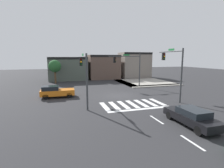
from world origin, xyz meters
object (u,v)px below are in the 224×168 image
(roadside_tree, at_px, (55,66))
(car_orange, at_px, (56,92))
(car_black, at_px, (191,117))
(traffic_signal_northeast, at_px, (129,64))
(traffic_signal_southwest, at_px, (84,69))
(traffic_signal_southeast, at_px, (173,64))

(roadside_tree, bearing_deg, car_orange, -88.26)
(car_black, height_order, car_orange, car_orange)
(car_black, height_order, roadside_tree, roadside_tree)
(car_black, xyz_separation_m, roadside_tree, (-10.34, 25.30, 2.66))
(traffic_signal_northeast, bearing_deg, traffic_signal_southwest, 44.59)
(traffic_signal_southeast, bearing_deg, traffic_signal_northeast, 11.23)
(traffic_signal_southwest, relative_size, car_black, 1.30)
(traffic_signal_southwest, distance_m, car_orange, 6.18)
(traffic_signal_southwest, xyz_separation_m, car_orange, (-3.05, 4.38, -3.13))
(car_black, xyz_separation_m, car_orange, (-9.95, 12.52, 0.08))
(traffic_signal_northeast, bearing_deg, car_black, 84.20)
(roadside_tree, bearing_deg, traffic_signal_southeast, -52.35)
(traffic_signal_northeast, distance_m, car_orange, 12.75)
(traffic_signal_southeast, height_order, traffic_signal_northeast, traffic_signal_southeast)
(traffic_signal_northeast, distance_m, roadside_tree, 14.85)
(car_black, distance_m, roadside_tree, 27.46)
(traffic_signal_southwest, xyz_separation_m, traffic_signal_northeast, (8.59, 8.47, 0.08))
(traffic_signal_southeast, relative_size, car_orange, 1.47)
(car_orange, bearing_deg, roadside_tree, 91.74)
(traffic_signal_southwest, height_order, car_black, traffic_signal_southwest)
(roadside_tree, bearing_deg, car_black, -67.77)
(traffic_signal_northeast, relative_size, car_orange, 1.38)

